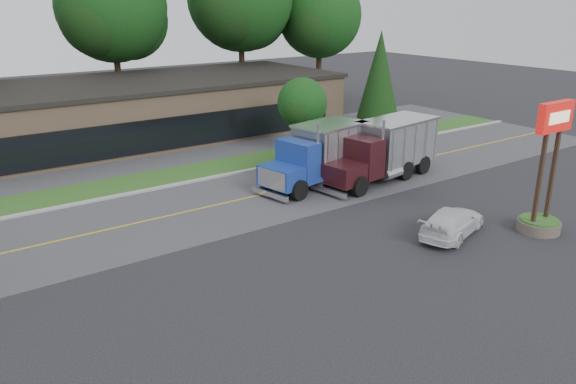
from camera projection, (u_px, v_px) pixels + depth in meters
name	position (u px, v px, depth m)	size (l,w,h in m)	color
ground	(325.00, 271.00, 21.93)	(140.00, 140.00, 0.00)	#35353A
road	(215.00, 205.00, 28.88)	(60.00, 8.00, 0.02)	#59595F
center_line	(215.00, 205.00, 28.88)	(60.00, 0.12, 0.01)	gold
curb	(180.00, 185.00, 32.13)	(60.00, 0.30, 0.12)	#9E9E99
grass_verge	(168.00, 177.00, 33.52)	(60.00, 3.40, 0.03)	#22501B
far_parking	(137.00, 158.00, 37.38)	(60.00, 7.00, 0.02)	#59595F
strip_mall	(131.00, 111.00, 42.45)	(32.00, 12.00, 4.00)	#A28263
bilo_sign	(544.00, 189.00, 25.06)	(2.20, 1.90, 5.95)	#6B6054
tree_far_c	(113.00, 12.00, 47.60)	(9.90, 9.31, 14.12)	#382619
tree_far_d	(241.00, 3.00, 53.16)	(10.65, 10.03, 15.20)	#382619
tree_far_e	(320.00, 20.00, 56.47)	(8.88, 8.36, 12.67)	#382619
evergreen_right	(379.00, 75.00, 45.34)	(3.43, 3.43, 7.78)	#382619
tree_verge	(302.00, 105.00, 37.97)	(3.59, 3.38, 5.13)	#382619
dump_truck_blue	(319.00, 153.00, 31.76)	(7.15, 3.84, 3.36)	black
dump_truck_maroon	(385.00, 148.00, 32.76)	(8.67, 3.75, 3.36)	black
rally_car	(452.00, 222.00, 25.11)	(1.76, 4.32, 1.25)	silver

